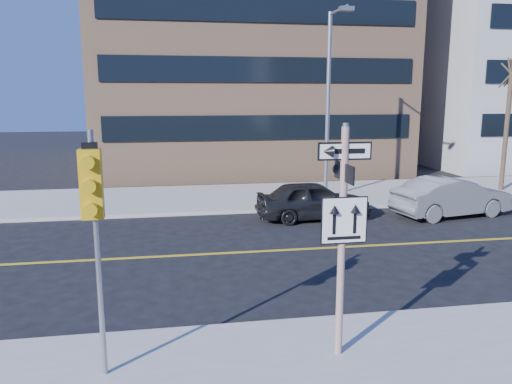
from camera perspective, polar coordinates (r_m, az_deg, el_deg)
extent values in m
plane|color=black|center=(11.64, 5.27, -12.63)|extent=(120.00, 120.00, 0.00)
cylinder|color=beige|center=(8.65, 9.76, -5.96)|extent=(0.13, 0.13, 4.00)
cylinder|color=gray|center=(8.30, 10.22, 7.57)|extent=(0.10, 0.10, 0.06)
cube|color=black|center=(8.34, 10.12, 4.62)|extent=(0.92, 0.03, 0.30)
cube|color=black|center=(8.38, 10.04, 2.25)|extent=(0.03, 0.92, 0.30)
cube|color=white|center=(8.46, 10.05, -3.21)|extent=(0.80, 0.03, 0.80)
cylinder|color=gray|center=(8.28, -17.61, -7.12)|extent=(0.09, 0.09, 4.00)
cube|color=gold|center=(7.80, -18.31, 0.85)|extent=(0.32, 0.22, 1.05)
sphere|color=#8C0705|center=(7.63, -18.60, 3.28)|extent=(0.17, 0.17, 0.17)
sphere|color=black|center=(7.69, -18.44, 0.70)|extent=(0.17, 0.17, 0.17)
sphere|color=black|center=(7.75, -18.28, -1.85)|extent=(0.17, 0.17, 0.17)
imported|color=black|center=(19.13, 6.56, -0.93)|extent=(1.92, 4.41, 1.48)
imported|color=gray|center=(20.92, 21.45, -0.50)|extent=(2.46, 4.93, 1.55)
cylinder|color=gray|center=(22.37, 8.21, 9.54)|extent=(0.18, 0.18, 8.00)
cylinder|color=gray|center=(21.68, 9.36, 19.82)|extent=(0.10, 2.20, 0.10)
cube|color=gray|center=(20.73, 10.29, 19.93)|extent=(0.55, 0.30, 0.16)
cylinder|color=#35281F|center=(26.81, 26.70, 6.35)|extent=(0.22, 0.22, 5.80)
cube|color=tan|center=(35.89, -1.95, 17.87)|extent=(18.00, 18.00, 18.00)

